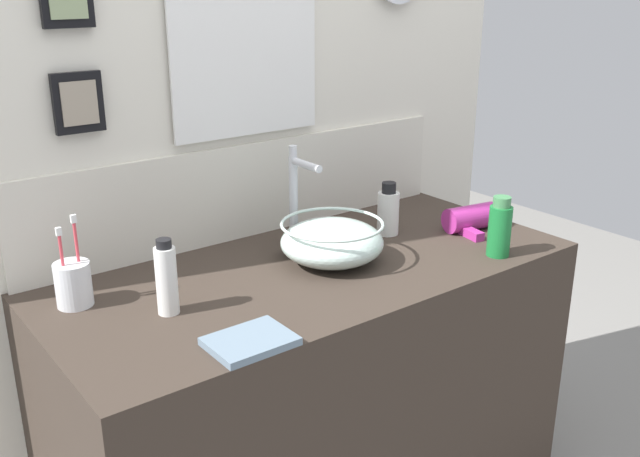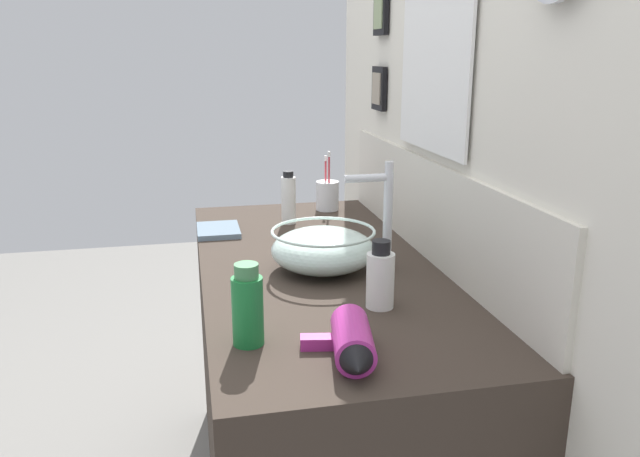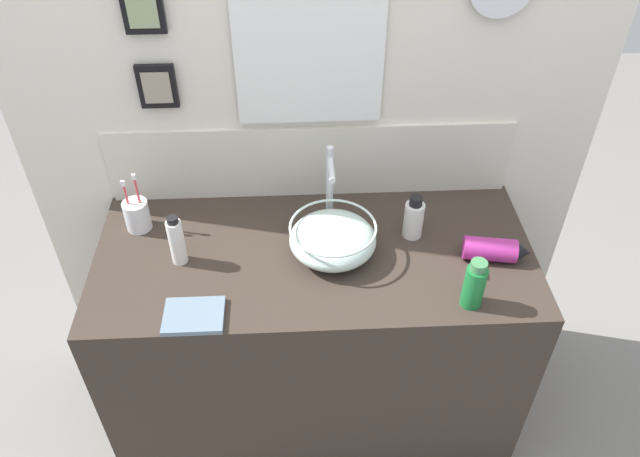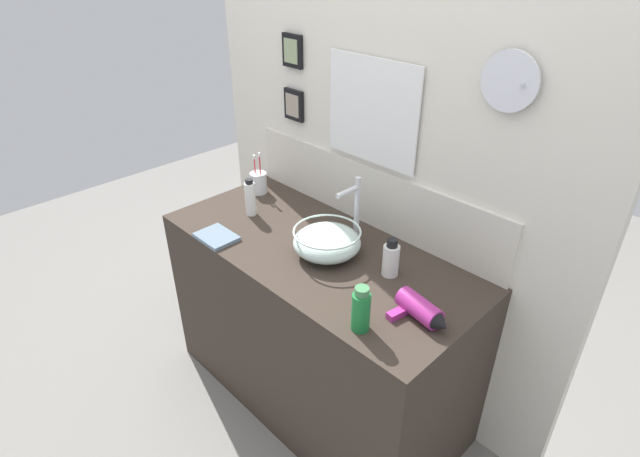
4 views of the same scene
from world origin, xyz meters
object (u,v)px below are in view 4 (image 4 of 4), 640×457
Objects in this scene: spray_bottle at (250,198)px; soap_dispenser at (361,310)px; glass_bowl_sink at (327,242)px; faucet at (355,205)px; toothbrush_cup at (259,182)px; shampoo_bottle at (391,259)px; hand_towel at (217,237)px; hair_drier at (421,311)px.

soap_dispenser is at bearing -14.32° from spray_bottle.
glass_bowl_sink is 0.96× the size of faucet.
faucet is 0.62m from toothbrush_cup.
faucet is 0.29m from shampoo_bottle.
glass_bowl_sink is 1.27× the size of toothbrush_cup.
soap_dispenser is (0.38, -0.38, -0.08)m from faucet.
toothbrush_cup is 1.06m from soap_dispenser.
hand_towel is at bearing -74.32° from spray_bottle.
faucet reaches higher than hair_drier.
glass_bowl_sink is 1.27× the size of hair_drier.
faucet is at bearing 161.82° from shampoo_bottle.
shampoo_bottle is (0.26, 0.07, 0.01)m from glass_bowl_sink.
spray_bottle is 0.87m from soap_dispenser.
soap_dispenser is 0.32m from shampoo_bottle.
spray_bottle is (-0.95, 0.04, 0.05)m from hair_drier.
toothbrush_cup is 1.22× the size of spray_bottle.
toothbrush_cup reaches higher than hair_drier.
hair_drier is 0.26m from shampoo_bottle.
spray_bottle reaches higher than shampoo_bottle.
faucet reaches higher than spray_bottle.
glass_bowl_sink is 0.27m from shampoo_bottle.
faucet reaches higher than glass_bowl_sink.
shampoo_bottle reaches higher than hand_towel.
hair_drier is at bearing 58.04° from soap_dispenser.
faucet is 1.65× the size of hand_towel.
toothbrush_cup is at bearing 169.57° from hair_drier.
glass_bowl_sink is at bearing 173.82° from hair_drier.
toothbrush_cup reaches higher than shampoo_bottle.
glass_bowl_sink reaches higher than hand_towel.
hair_drier is 0.91m from hand_towel.
glass_bowl_sink is at bearing -90.00° from faucet.
faucet is 0.54m from soap_dispenser.
spray_bottle is at bearing -160.09° from faucet.
soap_dispenser is (-0.11, -0.17, 0.04)m from hair_drier.
toothbrush_cup is at bearing 174.88° from shampoo_bottle.
toothbrush_cup is at bearing 132.64° from spray_bottle.
hand_towel is (-0.89, -0.19, -0.03)m from hair_drier.
toothbrush_cup is (-0.61, 0.15, -0.00)m from glass_bowl_sink.
glass_bowl_sink is 0.44m from soap_dispenser.
faucet is 1.60× the size of spray_bottle.
spray_bottle is 0.73m from shampoo_bottle.
toothbrush_cup is at bearing 166.29° from glass_bowl_sink.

